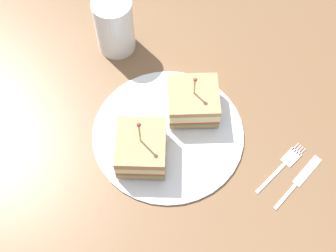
% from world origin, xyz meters
% --- Properties ---
extents(ground_plane, '(1.08, 1.08, 0.02)m').
position_xyz_m(ground_plane, '(0.00, 0.00, -0.01)').
color(ground_plane, brown).
extents(plate, '(0.28, 0.28, 0.01)m').
position_xyz_m(plate, '(0.00, 0.00, 0.00)').
color(plate, white).
rests_on(plate, ground_plane).
extents(sandwich_half_front, '(0.12, 0.12, 0.09)m').
position_xyz_m(sandwich_half_front, '(-0.07, -0.02, 0.03)').
color(sandwich_half_front, tan).
rests_on(sandwich_half_front, plate).
extents(sandwich_half_back, '(0.12, 0.12, 0.11)m').
position_xyz_m(sandwich_half_back, '(0.06, 0.01, 0.04)').
color(sandwich_half_back, tan).
rests_on(sandwich_half_back, plate).
extents(drink_glass, '(0.08, 0.08, 0.12)m').
position_xyz_m(drink_glass, '(-0.03, -0.23, 0.05)').
color(drink_glass, '#B74C33').
rests_on(drink_glass, ground_plane).
extents(fork, '(0.13, 0.04, 0.00)m').
position_xyz_m(fork, '(-0.14, 0.16, 0.00)').
color(fork, silver).
rests_on(fork, ground_plane).
extents(knife, '(0.13, 0.04, 0.00)m').
position_xyz_m(knife, '(-0.14, 0.20, 0.00)').
color(knife, silver).
rests_on(knife, ground_plane).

